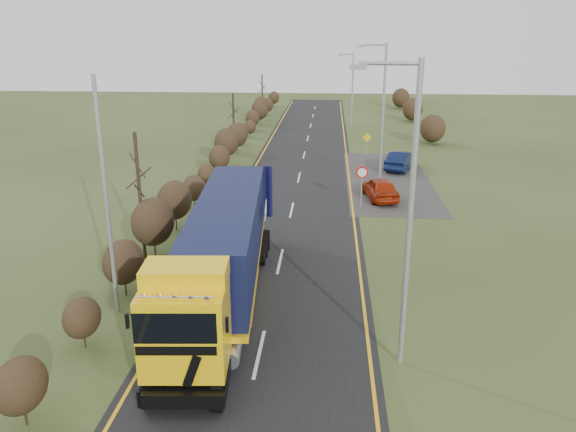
% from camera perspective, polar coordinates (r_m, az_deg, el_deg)
% --- Properties ---
extents(ground, '(160.00, 160.00, 0.00)m').
position_cam_1_polar(ground, '(22.91, -1.70, -8.54)').
color(ground, '#32411C').
rests_on(ground, ground).
extents(road, '(8.00, 120.00, 0.02)m').
position_cam_1_polar(road, '(32.12, 0.13, -0.48)').
color(road, black).
rests_on(road, ground).
extents(layby, '(6.00, 18.00, 0.02)m').
position_cam_1_polar(layby, '(41.86, 10.06, 3.70)').
color(layby, '#312E2C').
rests_on(layby, ground).
extents(lane_markings, '(7.52, 116.00, 0.01)m').
position_cam_1_polar(lane_markings, '(31.82, 0.09, -0.63)').
color(lane_markings, gold).
rests_on(lane_markings, road).
extents(hedgerow, '(2.24, 102.04, 6.05)m').
position_cam_1_polar(hedgerow, '(30.66, -11.41, 1.38)').
color(hedgerow, black).
rests_on(hedgerow, ground).
extents(lorry, '(3.28, 14.67, 4.05)m').
position_cam_1_polar(lorry, '(21.89, -6.60, -3.40)').
color(lorry, black).
rests_on(lorry, ground).
extents(car_red_hatchback, '(2.40, 4.44, 1.43)m').
position_cam_1_polar(car_red_hatchback, '(36.60, 9.34, 2.78)').
color(car_red_hatchback, '#982007').
rests_on(car_red_hatchback, ground).
extents(car_blue_sedan, '(3.03, 4.68, 1.46)m').
position_cam_1_polar(car_blue_sedan, '(44.90, 11.42, 5.55)').
color(car_blue_sedan, black).
rests_on(car_blue_sedan, ground).
extents(streetlight_near, '(2.05, 0.19, 9.65)m').
position_cam_1_polar(streetlight_near, '(17.11, 11.95, 0.88)').
color(streetlight_near, '#95979A').
rests_on(streetlight_near, ground).
extents(streetlight_mid, '(2.05, 0.19, 9.65)m').
position_cam_1_polar(streetlight_mid, '(39.41, 9.46, 10.73)').
color(streetlight_mid, '#95979A').
rests_on(streetlight_mid, ground).
extents(streetlight_far, '(1.73, 0.18, 8.09)m').
position_cam_1_polar(streetlight_far, '(64.12, 6.48, 12.87)').
color(streetlight_far, '#95979A').
rests_on(streetlight_far, ground).
extents(left_pole, '(0.16, 0.16, 8.97)m').
position_cam_1_polar(left_pole, '(21.45, -17.97, 1.53)').
color(left_pole, '#95979A').
rests_on(left_pole, ground).
extents(speed_sign, '(0.72, 0.10, 2.62)m').
position_cam_1_polar(speed_sign, '(34.23, 7.51, 3.77)').
color(speed_sign, '#95979A').
rests_on(speed_sign, ground).
extents(warning_board, '(0.79, 0.11, 2.06)m').
position_cam_1_polar(warning_board, '(49.03, 8.01, 7.43)').
color(warning_board, '#95979A').
rests_on(warning_board, ground).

